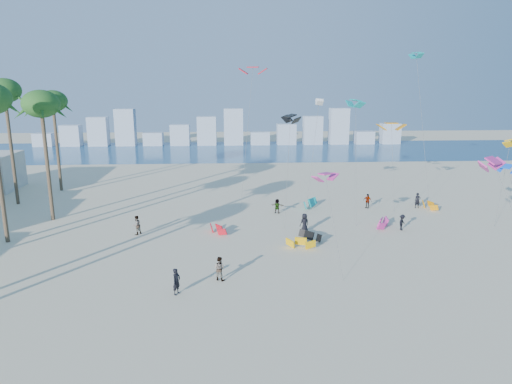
{
  "coord_description": "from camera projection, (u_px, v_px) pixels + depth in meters",
  "views": [
    {
      "loc": [
        0.66,
        -26.36,
        14.78
      ],
      "look_at": [
        3.0,
        16.0,
        4.5
      ],
      "focal_mm": 32.51,
      "sensor_mm": 36.0,
      "label": 1
    }
  ],
  "objects": [
    {
      "name": "ground",
      "position": [
        222.0,
        322.0,
        29.02
      ],
      "size": [
        220.0,
        220.0,
        0.0
      ],
      "primitive_type": "plane",
      "color": "beige",
      "rests_on": "ground"
    },
    {
      "name": "kitesurfer_mid",
      "position": [
        219.0,
        268.0,
        34.97
      ],
      "size": [
        1.12,
        1.03,
        1.86
      ],
      "primitive_type": "imported",
      "rotation": [
        0.0,
        0.0,
        2.67
      ],
      "color": "gray",
      "rests_on": "ground"
    },
    {
      "name": "kitesurfer_near",
      "position": [
        176.0,
        281.0,
        32.63
      ],
      "size": [
        0.76,
        0.84,
        1.92
      ],
      "primitive_type": "imported",
      "rotation": [
        0.0,
        0.0,
        1.03
      ],
      "color": "black",
      "rests_on": "ground"
    },
    {
      "name": "flying_kites",
      "position": [
        374.0,
        111.0,
        48.42
      ],
      "size": [
        31.08,
        31.1,
        18.48
      ],
      "color": "#CF2E90",
      "rests_on": "ground"
    },
    {
      "name": "distant_skyline",
      "position": [
        222.0,
        132.0,
        107.81
      ],
      "size": [
        85.0,
        3.0,
        8.4
      ],
      "color": "#9EADBF",
      "rests_on": "ground"
    },
    {
      "name": "grounded_kites",
      "position": [
        330.0,
        220.0,
        48.55
      ],
      "size": [
        26.7,
        15.67,
        1.0
      ],
      "color": "red",
      "rests_on": "ground"
    },
    {
      "name": "ocean",
      "position": [
        228.0,
        151.0,
        98.89
      ],
      "size": [
        220.0,
        220.0,
        0.0
      ],
      "primitive_type": "plane",
      "color": "navy",
      "rests_on": "ground"
    },
    {
      "name": "kitesurfers_far",
      "position": [
        301.0,
        214.0,
        49.24
      ],
      "size": [
        32.22,
        9.47,
        1.92
      ],
      "color": "black",
      "rests_on": "ground"
    }
  ]
}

